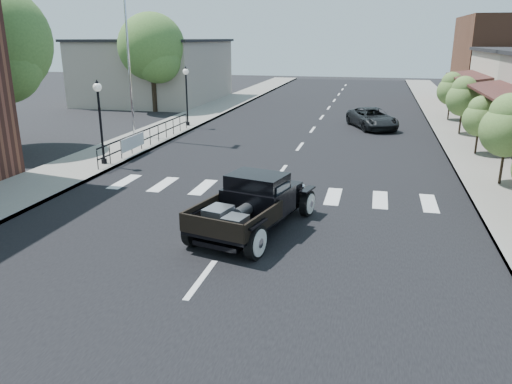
# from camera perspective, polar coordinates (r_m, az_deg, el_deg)

# --- Properties ---
(ground) EXTENTS (120.00, 120.00, 0.00)m
(ground) POSITION_cam_1_polar(r_m,az_deg,el_deg) (14.33, -2.26, -4.67)
(ground) COLOR black
(ground) RESTS_ON ground
(road) EXTENTS (14.00, 80.00, 0.02)m
(road) POSITION_cam_1_polar(r_m,az_deg,el_deg) (28.53, 5.96, 6.39)
(road) COLOR black
(road) RESTS_ON ground
(road_markings) EXTENTS (12.00, 60.00, 0.06)m
(road_markings) POSITION_cam_1_polar(r_m,az_deg,el_deg) (23.69, 4.31, 4.17)
(road_markings) COLOR silver
(road_markings) RESTS_ON ground
(sidewalk_left) EXTENTS (3.00, 80.00, 0.15)m
(sidewalk_left) POSITION_cam_1_polar(r_m,az_deg,el_deg) (30.78, -10.03, 7.14)
(sidewalk_left) COLOR gray
(sidewalk_left) RESTS_ON ground
(sidewalk_right) EXTENTS (3.00, 80.00, 0.15)m
(sidewalk_right) POSITION_cam_1_polar(r_m,az_deg,el_deg) (28.69, 23.10, 5.29)
(sidewalk_right) COLOR gray
(sidewalk_right) RESTS_ON ground
(low_building_left) EXTENTS (10.00, 12.00, 5.00)m
(low_building_left) POSITION_cam_1_polar(r_m,az_deg,el_deg) (44.94, -11.34, 13.31)
(low_building_left) COLOR #A49989
(low_building_left) RESTS_ON ground
(railing) EXTENTS (0.08, 10.00, 1.00)m
(railing) POSITION_cam_1_polar(r_m,az_deg,el_deg) (25.72, -12.02, 6.36)
(railing) COLOR black
(railing) RESTS_ON sidewalk_left
(banner) EXTENTS (0.04, 2.20, 0.60)m
(banner) POSITION_cam_1_polar(r_m,az_deg,el_deg) (23.97, -13.84, 4.97)
(banner) COLOR silver
(banner) RESTS_ON sidewalk_left
(lamp_post_b) EXTENTS (0.36, 0.36, 3.53)m
(lamp_post_b) POSITION_cam_1_polar(r_m,az_deg,el_deg) (22.17, -17.34, 7.58)
(lamp_post_b) COLOR black
(lamp_post_b) RESTS_ON sidewalk_left
(lamp_post_c) EXTENTS (0.36, 0.36, 3.53)m
(lamp_post_c) POSITION_cam_1_polar(r_m,az_deg,el_deg) (31.10, -7.92, 10.77)
(lamp_post_c) COLOR black
(lamp_post_c) RESTS_ON sidewalk_left
(flagpole) EXTENTS (0.12, 0.12, 12.20)m
(flagpole) POSITION_cam_1_polar(r_m,az_deg,el_deg) (27.93, -14.66, 18.59)
(flagpole) COLOR silver
(flagpole) RESTS_ON sidewalk_left
(big_tree_far) EXTENTS (4.84, 4.84, 7.11)m
(big_tree_far) POSITION_cam_1_polar(r_m,az_deg,el_deg) (38.40, -11.74, 14.25)
(big_tree_far) COLOR #466E2F
(big_tree_far) RESTS_ON ground
(small_tree_b) EXTENTS (1.92, 1.92, 3.20)m
(small_tree_b) POSITION_cam_1_polar(r_m,az_deg,el_deg) (20.31, 26.62, 5.22)
(small_tree_b) COLOR #4F7033
(small_tree_b) RESTS_ON sidewalk_right
(small_tree_c) EXTENTS (1.54, 1.54, 2.57)m
(small_tree_c) POSITION_cam_1_polar(r_m,az_deg,el_deg) (25.33, 24.10, 6.88)
(small_tree_c) COLOR #4F7033
(small_tree_c) RESTS_ON sidewalk_right
(small_tree_d) EXTENTS (1.84, 1.84, 3.06)m
(small_tree_d) POSITION_cam_1_polar(r_m,az_deg,el_deg) (30.38, 22.51, 9.05)
(small_tree_d) COLOR #4F7033
(small_tree_d) RESTS_ON sidewalk_right
(small_tree_e) EXTENTS (1.78, 1.78, 2.97)m
(small_tree_e) POSITION_cam_1_polar(r_m,az_deg,el_deg) (35.45, 21.32, 10.10)
(small_tree_e) COLOR #4F7033
(small_tree_e) RESTS_ON sidewalk_right
(hotrod_pickup) EXTENTS (3.37, 5.26, 1.68)m
(hotrod_pickup) POSITION_cam_1_polar(r_m,az_deg,el_deg) (14.17, -0.25, -1.29)
(hotrod_pickup) COLOR black
(hotrod_pickup) RESTS_ON ground
(second_car) EXTENTS (3.57, 4.87, 1.23)m
(second_car) POSITION_cam_1_polar(r_m,az_deg,el_deg) (31.51, 13.14, 8.18)
(second_car) COLOR black
(second_car) RESTS_ON ground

